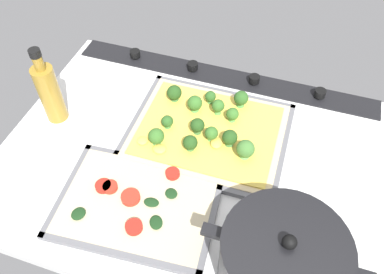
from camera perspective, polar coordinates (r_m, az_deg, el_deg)
The scene contains 8 objects.
ground_plane at distance 89.18cm, azimuth -0.41°, elevation -3.45°, with size 83.72×63.02×3.00cm, color white.
stove_control_panel at distance 106.21cm, azimuth 4.45°, elevation 8.80°, with size 80.38×7.00×2.60cm.
baking_tray_front at distance 91.87cm, azimuth 2.33°, elevation 0.50°, with size 36.39×29.58×1.30cm.
broccoli_pizza at distance 90.69cm, azimuth 2.20°, elevation 1.25°, with size 33.97×27.16×5.93cm.
baking_tray_back at distance 81.44cm, azimuth -7.85°, elevation -9.66°, with size 33.43×25.42×1.30cm.
veggie_pizza_back at distance 80.91cm, azimuth -8.00°, elevation -9.37°, with size 30.85×22.85×1.90cm.
cooking_pot at distance 70.88cm, azimuth 12.76°, elevation -17.04°, with size 28.05×21.27×14.41cm.
oil_bottle at distance 95.93cm, azimuth -19.87°, elevation 6.13°, with size 4.95×4.95×19.82cm.
Camera 1 is at (-17.37, 50.52, 69.91)cm, focal length 37.01 mm.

